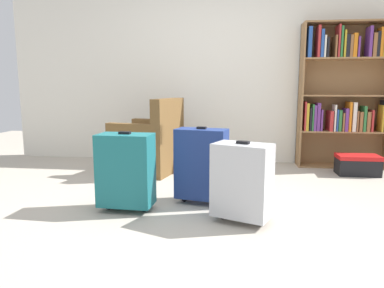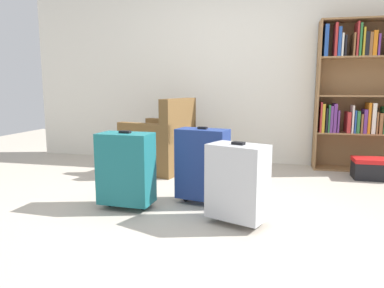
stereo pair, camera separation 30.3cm
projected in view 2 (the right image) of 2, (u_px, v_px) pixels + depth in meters
ground_plane at (194, 213)px, 2.95m from camera, size 10.08×10.08×0.00m
back_wall at (229, 67)px, 4.84m from camera, size 5.76×0.10×2.60m
bookshelf at (364, 90)px, 4.32m from camera, size 1.13×0.30×1.83m
armchair at (161, 146)px, 4.38m from camera, size 0.84×0.84×0.90m
mug at (206, 169)px, 4.33m from camera, size 0.12×0.08×0.10m
storage_box at (375, 168)px, 4.01m from camera, size 0.48×0.29×0.24m
suitcase_navy_blue at (202, 164)px, 3.13m from camera, size 0.48×0.30×0.69m
suitcase_teal at (126, 168)px, 3.01m from camera, size 0.46×0.28×0.67m
suitcase_silver at (238, 182)px, 2.66m from camera, size 0.49×0.40×0.63m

